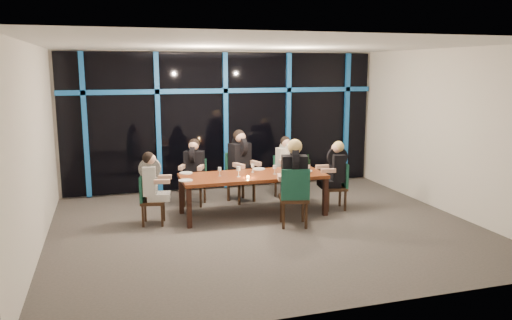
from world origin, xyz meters
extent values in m
plane|color=#534D49|center=(0.00, 0.00, 0.00)|extent=(7.00, 7.00, 0.00)
cube|color=silver|center=(0.00, 3.00, 1.50)|extent=(7.00, 0.04, 3.00)
cube|color=silver|center=(0.00, -3.00, 1.50)|extent=(7.00, 0.04, 3.00)
cube|color=silver|center=(-3.50, 0.00, 1.50)|extent=(0.04, 6.00, 3.00)
cube|color=silver|center=(3.50, 0.00, 1.50)|extent=(0.04, 6.00, 3.00)
cube|color=white|center=(0.00, 0.00, 3.00)|extent=(7.00, 6.00, 0.04)
cube|color=black|center=(0.00, 2.94, 1.50)|extent=(6.86, 0.04, 2.94)
cube|color=#165BAC|center=(-2.90, 2.89, 1.50)|extent=(0.10, 0.10, 2.94)
cube|color=#165BAC|center=(-1.45, 2.89, 1.50)|extent=(0.10, 0.10, 2.94)
cube|color=#165BAC|center=(0.00, 2.89, 1.50)|extent=(0.10, 0.10, 2.94)
cube|color=#165BAC|center=(1.45, 2.89, 1.50)|extent=(0.10, 0.10, 2.94)
cube|color=#165BAC|center=(2.90, 2.89, 1.50)|extent=(0.10, 0.10, 2.94)
cube|color=#165BAC|center=(0.00, 2.89, 2.16)|extent=(6.86, 0.10, 0.10)
cube|color=#FF2D14|center=(1.10, 3.25, 2.15)|extent=(0.60, 0.05, 0.35)
cube|color=brown|center=(0.00, 0.80, 0.72)|extent=(2.60, 1.00, 0.06)
cube|color=black|center=(-1.24, 0.36, 0.34)|extent=(0.08, 0.08, 0.69)
cube|color=black|center=(1.24, 0.36, 0.34)|extent=(0.08, 0.08, 0.69)
cube|color=black|center=(-1.24, 1.24, 0.34)|extent=(0.08, 0.08, 0.69)
cube|color=black|center=(1.24, 1.24, 0.34)|extent=(0.08, 0.08, 0.69)
cube|color=#311C10|center=(-0.91, 1.75, 0.41)|extent=(0.55, 0.55, 0.05)
cube|color=#19513D|center=(-0.84, 1.92, 0.66)|extent=(0.39, 0.21, 0.46)
cube|color=#311C10|center=(-1.13, 1.67, 0.19)|extent=(0.05, 0.05, 0.38)
cube|color=#311C10|center=(-0.83, 1.53, 0.19)|extent=(0.05, 0.05, 0.38)
cube|color=#311C10|center=(-0.99, 1.97, 0.19)|extent=(0.05, 0.05, 0.38)
cube|color=#311C10|center=(-0.69, 1.83, 0.19)|extent=(0.05, 0.05, 0.38)
cube|color=#311C10|center=(0.03, 1.73, 0.46)|extent=(0.59, 0.59, 0.06)
cube|color=#19513D|center=(-0.04, 1.92, 0.73)|extent=(0.44, 0.21, 0.51)
cube|color=#311C10|center=(-0.07, 1.50, 0.21)|extent=(0.05, 0.05, 0.43)
cube|color=#311C10|center=(0.27, 1.63, 0.21)|extent=(0.05, 0.05, 0.43)
cube|color=#311C10|center=(-0.21, 1.84, 0.21)|extent=(0.05, 0.05, 0.43)
cube|color=#311C10|center=(0.13, 1.97, 0.21)|extent=(0.05, 0.05, 0.43)
cube|color=#311C10|center=(1.00, 1.77, 0.40)|extent=(0.46, 0.46, 0.05)
cube|color=#19513D|center=(0.97, 1.94, 0.64)|extent=(0.40, 0.11, 0.45)
cube|color=#311C10|center=(0.87, 1.58, 0.19)|extent=(0.04, 0.04, 0.38)
cube|color=#311C10|center=(1.19, 1.63, 0.19)|extent=(0.04, 0.04, 0.38)
cube|color=#311C10|center=(0.82, 1.90, 0.19)|extent=(0.04, 0.04, 0.38)
cube|color=#311C10|center=(1.13, 1.95, 0.19)|extent=(0.04, 0.04, 0.38)
cube|color=#311C10|center=(-1.79, 0.75, 0.40)|extent=(0.47, 0.47, 0.05)
cube|color=#19513D|center=(-1.97, 0.78, 0.64)|extent=(0.12, 0.40, 0.44)
cube|color=#311C10|center=(-1.67, 0.56, 0.19)|extent=(0.04, 0.04, 0.37)
cube|color=#311C10|center=(-1.60, 0.87, 0.19)|extent=(0.04, 0.04, 0.37)
cube|color=#311C10|center=(-1.98, 0.62, 0.19)|extent=(0.04, 0.04, 0.37)
cube|color=#311C10|center=(-1.92, 0.93, 0.19)|extent=(0.04, 0.04, 0.37)
cube|color=#311C10|center=(1.58, 0.70, 0.41)|extent=(0.47, 0.47, 0.05)
cube|color=#19513D|center=(1.76, 0.67, 0.66)|extent=(0.11, 0.41, 0.46)
cube|color=#311C10|center=(1.44, 0.89, 0.19)|extent=(0.04, 0.04, 0.38)
cube|color=#311C10|center=(1.39, 0.56, 0.19)|extent=(0.04, 0.04, 0.38)
cube|color=#311C10|center=(1.77, 0.84, 0.19)|extent=(0.04, 0.04, 0.38)
cube|color=#311C10|center=(1.72, 0.51, 0.19)|extent=(0.04, 0.04, 0.38)
cube|color=#311C10|center=(0.48, -0.02, 0.47)|extent=(0.57, 0.57, 0.06)
cube|color=#19513D|center=(0.43, -0.22, 0.76)|extent=(0.47, 0.16, 0.52)
cube|color=#311C10|center=(0.71, 0.12, 0.22)|extent=(0.05, 0.05, 0.44)
cube|color=#311C10|center=(0.34, 0.21, 0.22)|extent=(0.05, 0.05, 0.44)
cube|color=#311C10|center=(0.62, -0.25, 0.22)|extent=(0.05, 0.05, 0.44)
cube|color=#311C10|center=(0.25, -0.16, 0.22)|extent=(0.05, 0.05, 0.44)
cube|color=black|center=(-0.96, 1.65, 0.50)|extent=(0.46, 0.49, 0.13)
cube|color=black|center=(-0.90, 1.78, 0.81)|extent=(0.42, 0.35, 0.51)
cylinder|color=black|center=(-0.90, 1.78, 1.01)|extent=(0.24, 0.39, 0.38)
sphere|color=tan|center=(-0.90, 1.77, 1.17)|extent=(0.19, 0.19, 0.19)
sphere|color=black|center=(-0.89, 1.80, 1.20)|extent=(0.21, 0.21, 0.21)
cube|color=tan|center=(-1.15, 1.66, 0.79)|extent=(0.18, 0.28, 0.07)
cube|color=tan|center=(-0.82, 1.51, 0.79)|extent=(0.18, 0.28, 0.07)
cube|color=black|center=(0.07, 1.62, 0.56)|extent=(0.50, 0.53, 0.14)
cube|color=black|center=(0.02, 1.77, 0.89)|extent=(0.47, 0.38, 0.57)
cylinder|color=black|center=(0.02, 1.77, 1.12)|extent=(0.25, 0.43, 0.43)
sphere|color=tan|center=(0.02, 1.75, 1.30)|extent=(0.21, 0.21, 0.21)
sphere|color=black|center=(0.01, 1.79, 1.33)|extent=(0.23, 0.23, 0.23)
cube|color=tan|center=(-0.08, 1.47, 0.79)|extent=(0.19, 0.31, 0.08)
cube|color=tan|center=(0.29, 1.62, 0.79)|extent=(0.19, 0.31, 0.08)
cube|color=silver|center=(1.02, 1.66, 0.49)|extent=(0.38, 0.42, 0.13)
cube|color=silver|center=(1.00, 1.80, 0.79)|extent=(0.39, 0.27, 0.50)
cylinder|color=silver|center=(1.00, 1.80, 0.98)|extent=(0.15, 0.39, 0.38)
sphere|color=tan|center=(1.00, 1.78, 1.15)|extent=(0.19, 0.19, 0.19)
sphere|color=black|center=(0.99, 1.82, 1.17)|extent=(0.21, 0.21, 0.21)
cube|color=tan|center=(0.86, 1.56, 0.79)|extent=(0.12, 0.28, 0.07)
cube|color=tan|center=(1.21, 1.62, 0.79)|extent=(0.12, 0.28, 0.07)
cube|color=black|center=(-1.69, 0.72, 0.49)|extent=(0.43, 0.39, 0.12)
cube|color=black|center=(-1.83, 0.75, 0.78)|extent=(0.28, 0.39, 0.50)
cylinder|color=black|center=(-1.83, 0.75, 0.97)|extent=(0.38, 0.16, 0.37)
sphere|color=tan|center=(-1.81, 0.75, 1.13)|extent=(0.19, 0.19, 0.19)
sphere|color=black|center=(-1.84, 0.76, 1.16)|extent=(0.20, 0.20, 0.20)
cube|color=tan|center=(-1.65, 0.54, 0.79)|extent=(0.27, 0.12, 0.07)
cube|color=tan|center=(-1.58, 0.88, 0.79)|extent=(0.27, 0.12, 0.07)
cube|color=black|center=(1.47, 0.71, 0.50)|extent=(0.43, 0.38, 0.13)
cube|color=black|center=(1.62, 0.69, 0.81)|extent=(0.27, 0.40, 0.51)
cylinder|color=black|center=(1.62, 0.69, 1.01)|extent=(0.39, 0.15, 0.38)
sphere|color=tan|center=(1.60, 0.70, 1.17)|extent=(0.19, 0.19, 0.19)
sphere|color=tan|center=(1.63, 0.69, 1.20)|extent=(0.21, 0.21, 0.21)
cube|color=tan|center=(1.43, 0.91, 0.79)|extent=(0.28, 0.11, 0.07)
cube|color=tan|center=(1.37, 0.54, 0.79)|extent=(0.28, 0.11, 0.07)
cube|color=black|center=(0.51, 0.10, 0.58)|extent=(0.47, 0.52, 0.15)
cube|color=black|center=(0.47, -0.06, 0.92)|extent=(0.47, 0.34, 0.59)
cylinder|color=black|center=(0.47, -0.06, 1.15)|extent=(0.21, 0.45, 0.44)
sphere|color=tan|center=(0.47, -0.04, 1.34)|extent=(0.22, 0.22, 0.22)
sphere|color=tan|center=(0.46, -0.08, 1.37)|extent=(0.24, 0.24, 0.24)
cube|color=tan|center=(0.73, 0.13, 0.79)|extent=(0.16, 0.33, 0.08)
cube|color=tan|center=(0.32, 0.23, 0.79)|extent=(0.16, 0.33, 0.08)
cylinder|color=white|center=(-1.14, 1.24, 0.76)|extent=(0.24, 0.24, 0.01)
cylinder|color=white|center=(0.24, 1.21, 0.76)|extent=(0.24, 0.24, 0.01)
cylinder|color=white|center=(1.10, 1.21, 0.76)|extent=(0.24, 0.24, 0.01)
cylinder|color=white|center=(-1.24, 0.63, 0.76)|extent=(0.24, 0.24, 0.01)
cylinder|color=white|center=(1.03, 0.78, 0.76)|extent=(0.24, 0.24, 0.01)
cylinder|color=white|center=(0.61, 0.52, 0.76)|extent=(0.24, 0.24, 0.01)
cylinder|color=black|center=(1.00, 0.62, 0.88)|extent=(0.08, 0.08, 0.26)
cylinder|color=black|center=(1.00, 0.62, 1.05)|extent=(0.03, 0.03, 0.10)
cylinder|color=silver|center=(1.00, 0.62, 0.88)|extent=(0.08, 0.08, 0.07)
cylinder|color=white|center=(0.77, 0.62, 0.84)|extent=(0.10, 0.10, 0.18)
cylinder|color=white|center=(0.83, 0.62, 0.86)|extent=(0.01, 0.01, 0.13)
cylinder|color=#F8A84A|center=(-0.16, 0.56, 0.77)|extent=(0.05, 0.05, 0.03)
cylinder|color=silver|center=(-0.30, 0.69, 0.75)|extent=(0.07, 0.07, 0.01)
cylinder|color=silver|center=(-0.30, 0.69, 0.81)|extent=(0.01, 0.01, 0.10)
cylinder|color=silver|center=(-0.30, 0.69, 0.90)|extent=(0.07, 0.07, 0.07)
cylinder|color=silver|center=(0.05, 0.98, 0.75)|extent=(0.06, 0.06, 0.01)
cylinder|color=silver|center=(0.05, 0.98, 0.80)|extent=(0.01, 0.01, 0.09)
cylinder|color=silver|center=(0.05, 0.98, 0.88)|extent=(0.06, 0.06, 0.06)
cylinder|color=silver|center=(0.38, 0.71, 0.75)|extent=(0.06, 0.06, 0.01)
cylinder|color=silver|center=(0.38, 0.71, 0.80)|extent=(0.01, 0.01, 0.09)
cylinder|color=silver|center=(0.38, 0.71, 0.88)|extent=(0.06, 0.06, 0.07)
cylinder|color=silver|center=(-0.60, 0.84, 0.75)|extent=(0.06, 0.06, 0.01)
cylinder|color=silver|center=(-0.60, 0.84, 0.80)|extent=(0.01, 0.01, 0.09)
cylinder|color=silver|center=(-0.60, 0.84, 0.88)|extent=(0.06, 0.06, 0.06)
cylinder|color=silver|center=(0.95, 1.01, 0.75)|extent=(0.07, 0.07, 0.01)
cylinder|color=silver|center=(0.95, 1.01, 0.81)|extent=(0.01, 0.01, 0.10)
cylinder|color=silver|center=(0.95, 1.01, 0.89)|extent=(0.07, 0.07, 0.07)
camera|label=1|loc=(-2.49, -7.65, 2.65)|focal=35.00mm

